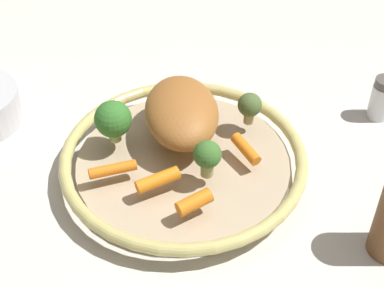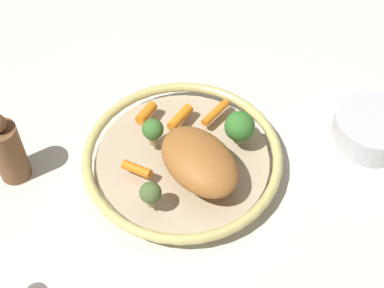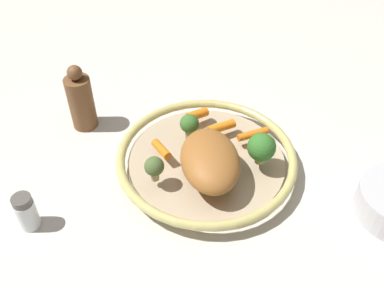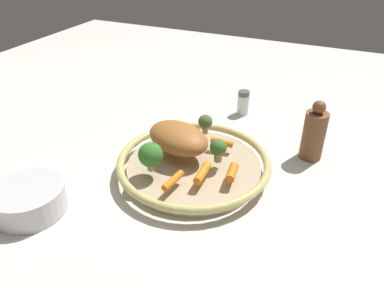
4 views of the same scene
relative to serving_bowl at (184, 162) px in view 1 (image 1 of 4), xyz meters
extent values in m
plane|color=beige|center=(0.00, 0.00, -0.02)|extent=(2.31, 2.31, 0.00)
cylinder|color=tan|center=(0.00, 0.00, -0.01)|extent=(0.31, 0.31, 0.02)
torus|color=tan|center=(0.00, 0.00, 0.01)|extent=(0.36, 0.36, 0.02)
ellipsoid|color=#9F602B|center=(0.02, 0.05, 0.05)|extent=(0.15, 0.19, 0.06)
cylinder|color=orange|center=(0.08, -0.04, 0.03)|extent=(0.02, 0.06, 0.02)
cylinder|color=orange|center=(-0.06, -0.05, 0.03)|extent=(0.06, 0.02, 0.02)
cylinder|color=orange|center=(-0.11, 0.00, 0.03)|extent=(0.07, 0.02, 0.02)
cylinder|color=orange|center=(-0.03, -0.10, 0.03)|extent=(0.05, 0.02, 0.02)
cylinder|color=#99A866|center=(-0.08, 0.07, 0.03)|extent=(0.02, 0.02, 0.02)
sphere|color=#35742A|center=(-0.08, 0.07, 0.06)|extent=(0.05, 0.05, 0.05)
cylinder|color=tan|center=(0.01, -0.05, 0.03)|extent=(0.02, 0.02, 0.02)
sphere|color=#3C6E2C|center=(0.01, -0.05, 0.06)|extent=(0.04, 0.04, 0.04)
cylinder|color=tan|center=(0.12, 0.02, 0.03)|extent=(0.02, 0.02, 0.02)
sphere|color=#4A6131|center=(0.12, 0.02, 0.05)|extent=(0.04, 0.04, 0.04)
cylinder|color=silver|center=(0.34, -0.01, 0.01)|extent=(0.04, 0.04, 0.06)
camera|label=1|loc=(-0.24, -0.56, 0.57)|focal=54.19mm
camera|label=2|loc=(0.50, 0.37, 0.82)|focal=53.93mm
camera|label=3|loc=(0.28, 0.52, 0.60)|focal=39.56mm
camera|label=4|loc=(-0.64, -0.29, 0.49)|focal=34.56mm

